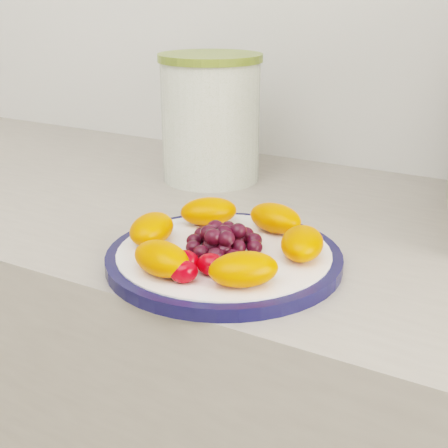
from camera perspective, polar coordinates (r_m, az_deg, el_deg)
The scene contains 5 objects.
plate_rim at distance 0.72m, azimuth -0.00°, elevation -3.16°, with size 0.27×0.27×0.01m, color #0D0F35.
plate_face at distance 0.72m, azimuth -0.00°, elevation -3.09°, with size 0.25×0.25×0.02m, color white.
canister at distance 1.02m, azimuth -1.23°, elevation 9.32°, with size 0.16×0.16×0.19m, color #49621B.
canister_lid at distance 1.01m, azimuth -1.27°, elevation 14.98°, with size 0.17×0.17×0.01m, color olive.
fruit_plate at distance 0.71m, azimuth -0.17°, elevation -1.34°, with size 0.24×0.24×0.03m.
Camera 1 is at (0.33, 0.45, 1.20)m, focal length 50.00 mm.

